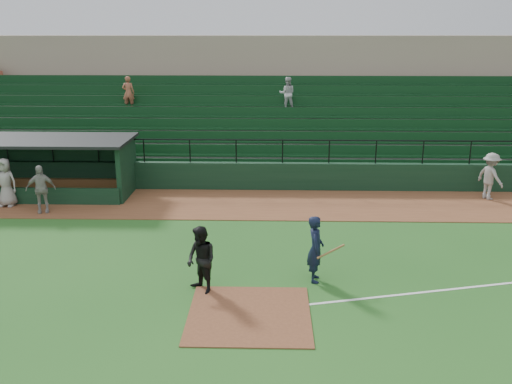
{
  "coord_description": "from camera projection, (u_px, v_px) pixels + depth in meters",
  "views": [
    {
      "loc": [
        0.5,
        -13.26,
        6.75
      ],
      "look_at": [
        0.0,
        5.0,
        1.4
      ],
      "focal_mm": 39.09,
      "sensor_mm": 36.0,
      "label": 1
    }
  ],
  "objects": [
    {
      "name": "ground",
      "position": [
        251.0,
        296.0,
        14.63
      ],
      "size": [
        90.0,
        90.0,
        0.0
      ],
      "primitive_type": "plane",
      "color": "#235A1D",
      "rests_on": "ground"
    },
    {
      "name": "warning_track",
      "position": [
        258.0,
        204.0,
        22.3
      ],
      "size": [
        40.0,
        4.0,
        0.03
      ],
      "primitive_type": "cube",
      "color": "brown",
      "rests_on": "ground"
    },
    {
      "name": "home_plate_dirt",
      "position": [
        249.0,
        315.0,
        13.67
      ],
      "size": [
        3.0,
        3.0,
        0.03
      ],
      "primitive_type": "cube",
      "color": "brown",
      "rests_on": "ground"
    },
    {
      "name": "stadium_structure",
      "position": [
        262.0,
        116.0,
        29.78
      ],
      "size": [
        38.0,
        13.08,
        6.4
      ],
      "color": "black",
      "rests_on": "ground"
    },
    {
      "name": "dugout",
      "position": [
        30.0,
        162.0,
        23.69
      ],
      "size": [
        8.9,
        3.2,
        2.42
      ],
      "color": "black",
      "rests_on": "ground"
    },
    {
      "name": "batter_at_plate",
      "position": [
        316.0,
        249.0,
        15.31
      ],
      "size": [
        1.03,
        0.72,
        1.89
      ],
      "color": "black",
      "rests_on": "ground"
    },
    {
      "name": "umpire",
      "position": [
        201.0,
        260.0,
        14.65
      ],
      "size": [
        1.11,
        1.12,
        1.82
      ],
      "primitive_type": "imported",
      "rotation": [
        0.0,
        0.0,
        -0.82
      ],
      "color": "black",
      "rests_on": "ground"
    },
    {
      "name": "runner",
      "position": [
        490.0,
        176.0,
        22.69
      ],
      "size": [
        1.19,
        1.43,
        1.93
      ],
      "primitive_type": "imported",
      "rotation": [
        0.0,
        0.0,
        2.02
      ],
      "color": "gray",
      "rests_on": "warning_track"
    },
    {
      "name": "dugout_player_a",
      "position": [
        41.0,
        189.0,
        21.04
      ],
      "size": [
        1.16,
        0.77,
        1.84
      ],
      "primitive_type": "imported",
      "rotation": [
        0.0,
        0.0,
        0.32
      ],
      "color": "#9D9993",
      "rests_on": "warning_track"
    },
    {
      "name": "dugout_player_b",
      "position": [
        5.0,
        182.0,
        21.78
      ],
      "size": [
        1.01,
        0.72,
        1.92
      ],
      "primitive_type": "imported",
      "rotation": [
        0.0,
        0.0,
        -0.12
      ],
      "color": "#99948F",
      "rests_on": "warning_track"
    }
  ]
}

